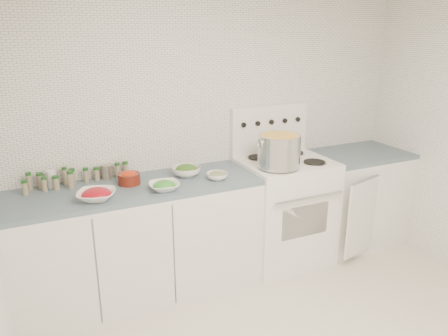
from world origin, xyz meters
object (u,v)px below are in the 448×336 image
bowl_tomato (96,195)px  stock_pot (279,150)px  stove (283,207)px  bowl_snowpea (164,186)px

bowl_tomato → stock_pot: bearing=-0.5°
stove → bowl_tomato: (-1.61, -0.15, 0.44)m
stove → stock_pot: size_ratio=3.74×
bowl_tomato → stove: bearing=5.2°
stove → stock_pot: (-0.17, -0.16, 0.59)m
stock_pot → bowl_snowpea: bearing=-179.9°
stove → bowl_snowpea: stove is taller
bowl_snowpea → stock_pot: bearing=0.1°
stock_pot → bowl_snowpea: stock_pot is taller
stock_pot → bowl_tomato: stock_pot is taller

